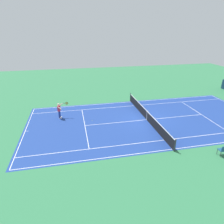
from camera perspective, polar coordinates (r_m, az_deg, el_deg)
ground_plane at (r=20.64m, az=10.06°, el=-2.24°), size 60.00×60.00×0.00m
court_slab at (r=20.64m, az=10.06°, el=-2.24°), size 24.20×11.40×0.00m
court_line_markings at (r=20.64m, az=10.06°, el=-2.23°), size 23.85×11.05×0.01m
tennis_net at (r=20.44m, az=10.15°, el=-0.99°), size 0.10×11.70×1.08m
tennis_player_near at (r=21.09m, az=-15.09°, el=0.61°), size 1.15×0.76×1.70m
tennis_ball at (r=20.29m, az=-5.83°, el=-2.35°), size 0.07×0.07×0.07m
spectator_chair_3 at (r=16.77m, az=29.57°, el=-9.58°), size 0.44×0.44×0.88m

